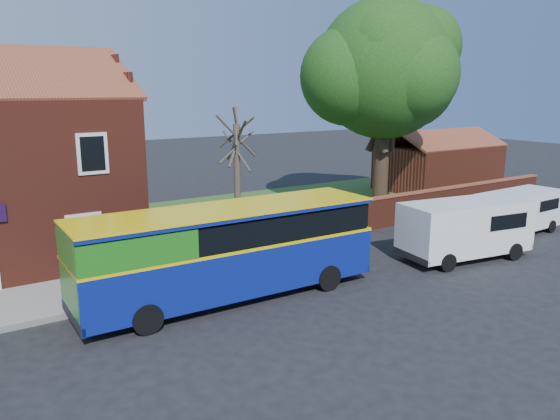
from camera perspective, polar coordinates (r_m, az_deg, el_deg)
ground at (r=16.52m, az=-0.56°, el=-12.09°), size 120.00×120.00×0.00m
grass_strip at (r=33.91m, az=6.07°, el=0.82°), size 26.00×12.00×0.04m
boundary_wall at (r=29.46m, az=13.49°, el=0.32°), size 22.00×0.38×1.60m
outbuilding at (r=39.89m, az=16.22°, el=4.47°), size 8.20×5.06×4.17m
bus at (r=17.97m, az=-6.33°, el=-4.09°), size 10.23×2.77×3.11m
van_near at (r=23.64m, az=18.83°, el=-1.68°), size 5.73×2.99×2.40m
van_far at (r=28.78m, az=23.67°, el=-0.01°), size 4.74×2.10×2.05m
large_tree at (r=31.51m, az=10.74°, el=13.84°), size 9.65×7.63×11.77m
bare_tree at (r=25.59m, az=-4.50°, el=3.73°), size 2.17×2.59×5.80m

